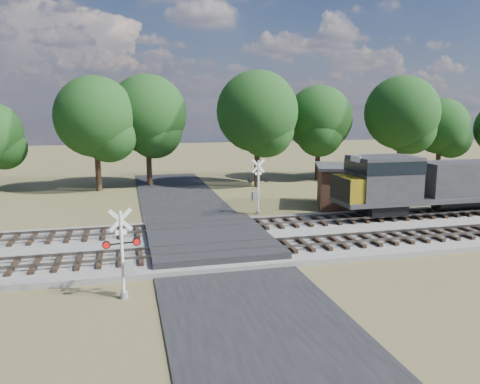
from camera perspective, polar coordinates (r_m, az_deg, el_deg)
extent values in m
plane|color=brown|center=(27.14, -3.64, -6.70)|extent=(160.00, 160.00, 0.00)
cube|color=gray|center=(30.84, 14.84, -4.65)|extent=(140.00, 10.00, 0.30)
cube|color=black|center=(27.12, -3.64, -6.62)|extent=(7.00, 60.00, 0.08)
cube|color=#262628|center=(27.52, -3.84, -5.78)|extent=(7.00, 9.00, 0.62)
cube|color=black|center=(25.58, 1.61, -6.83)|extent=(44.00, 2.60, 0.18)
cube|color=#58534B|center=(28.07, 18.03, -5.44)|extent=(140.00, 0.08, 0.15)
cube|color=#58534B|center=(29.25, 16.55, -4.73)|extent=(140.00, 0.08, 0.15)
cube|color=black|center=(30.25, -0.94, -4.13)|extent=(44.00, 2.60, 0.18)
cube|color=#58534B|center=(32.27, 13.36, -3.19)|extent=(140.00, 0.08, 0.15)
cube|color=#58534B|center=(33.51, 12.24, -2.65)|extent=(140.00, 0.08, 0.15)
cylinder|color=silver|center=(20.12, -14.17, -7.50)|extent=(0.13, 0.13, 3.76)
cylinder|color=#939699|center=(20.71, -13.96, -12.09)|extent=(0.34, 0.34, 0.28)
cube|color=silver|center=(19.72, -14.36, -3.33)|extent=(0.98, 0.19, 0.98)
cube|color=silver|center=(19.72, -14.36, -3.33)|extent=(0.98, 0.19, 0.98)
cube|color=silver|center=(19.84, -14.30, -4.78)|extent=(0.47, 0.10, 0.21)
cube|color=black|center=(19.97, -14.24, -6.08)|extent=(1.49, 0.30, 0.06)
cylinder|color=red|center=(19.89, -15.98, -6.23)|extent=(0.35, 0.15, 0.34)
cylinder|color=red|center=(20.06, -12.51, -5.93)|extent=(0.35, 0.15, 0.34)
cube|color=#939699|center=(20.33, -13.44, -8.95)|extent=(0.46, 0.35, 0.61)
cylinder|color=silver|center=(34.79, 2.24, 0.54)|extent=(0.14, 0.14, 4.07)
cylinder|color=#939699|center=(35.16, 2.22, -2.49)|extent=(0.37, 0.37, 0.31)
cube|color=silver|center=(34.55, 2.26, 3.20)|extent=(1.06, 0.20, 1.06)
cube|color=silver|center=(34.55, 2.26, 3.20)|extent=(1.06, 0.20, 1.06)
cube|color=silver|center=(34.62, 2.25, 2.28)|extent=(0.51, 0.11, 0.22)
cube|color=black|center=(34.70, 2.24, 1.45)|extent=(1.62, 0.30, 0.06)
cylinder|color=red|center=(34.98, 3.23, 1.51)|extent=(0.38, 0.15, 0.37)
cylinder|color=red|center=(34.43, 1.24, 1.38)|extent=(0.38, 0.15, 0.37)
cube|color=#939699|center=(34.79, 1.85, -0.48)|extent=(0.50, 0.37, 0.66)
cube|color=#48281F|center=(38.44, 12.97, 0.53)|extent=(5.79, 5.79, 3.16)
cube|color=#313134|center=(38.20, 13.07, 3.03)|extent=(6.36, 6.36, 0.23)
cylinder|color=black|center=(46.54, -16.94, 3.41)|extent=(0.56, 0.56, 5.43)
sphere|color=#123913|center=(46.26, -17.23, 8.76)|extent=(7.60, 7.60, 7.60)
cylinder|color=black|center=(48.44, -11.05, 4.03)|extent=(0.56, 0.56, 5.60)
sphere|color=#123913|center=(48.18, -11.23, 9.33)|extent=(7.85, 7.85, 7.85)
cylinder|color=black|center=(47.14, 2.09, 4.15)|extent=(0.56, 0.56, 5.78)
sphere|color=#123913|center=(46.88, 2.13, 9.78)|extent=(8.09, 8.09, 8.09)
cylinder|color=black|center=(52.60, 9.46, 4.31)|extent=(0.56, 0.56, 5.16)
sphere|color=#123913|center=(52.35, 9.59, 8.82)|extent=(7.23, 7.23, 7.23)
cylinder|color=black|center=(54.00, 18.85, 4.32)|extent=(0.56, 0.56, 5.66)
sphere|color=#123913|center=(53.76, 19.13, 9.12)|extent=(7.92, 7.92, 7.92)
cylinder|color=black|center=(58.14, 23.02, 3.85)|extent=(0.56, 0.56, 4.48)
sphere|color=#123913|center=(57.90, 23.27, 7.38)|extent=(6.27, 6.27, 6.27)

